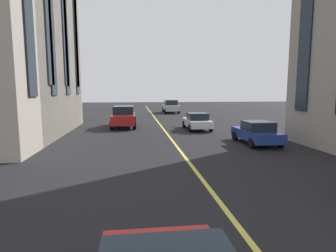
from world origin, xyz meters
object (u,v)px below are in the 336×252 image
(car_white_trailing, at_px, (197,121))
(car_red_near, at_px, (124,116))
(car_blue_parked_b, at_px, (257,133))
(car_silver_mid, at_px, (171,106))

(car_white_trailing, distance_m, car_red_near, 6.52)
(car_red_near, bearing_deg, car_white_trailing, -111.07)
(car_white_trailing, bearing_deg, car_blue_parked_b, -161.33)
(car_blue_parked_b, distance_m, car_red_near, 12.06)
(car_silver_mid, xyz_separation_m, car_red_near, (-15.15, 6.22, 0.00))
(car_blue_parked_b, relative_size, car_red_near, 0.83)
(car_silver_mid, distance_m, car_red_near, 16.37)
(car_blue_parked_b, height_order, car_silver_mid, car_silver_mid)
(car_white_trailing, bearing_deg, car_silver_mid, -0.47)
(car_blue_parked_b, bearing_deg, car_white_trailing, 18.67)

